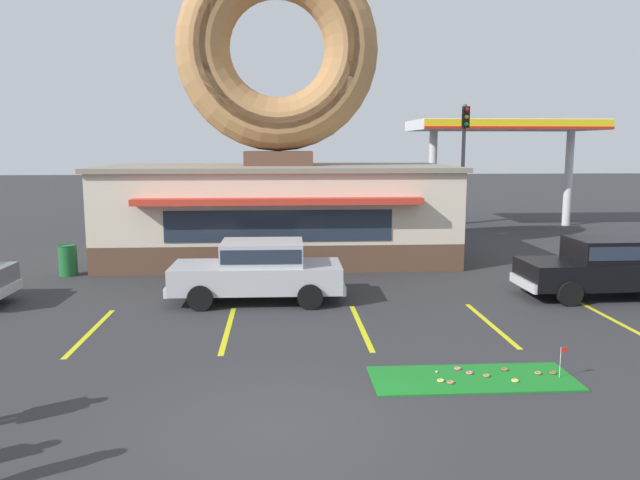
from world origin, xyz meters
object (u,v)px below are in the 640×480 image
object	(u,v)px
car_black	(606,265)
traffic_light_pole	(464,154)
car_silver	(259,269)
golf_ball	(437,372)
trash_bin	(68,260)
putting_flag_pin	(563,355)

from	to	relation	value
car_black	traffic_light_pole	bearing A→B (deg)	94.71
car_silver	traffic_light_pole	size ratio (longest dim) A/B	0.79
golf_ball	car_black	world-z (taller)	car_black
trash_bin	traffic_light_pole	size ratio (longest dim) A/B	0.17
putting_flag_pin	car_black	bearing A→B (deg)	56.33
car_black	traffic_light_pole	world-z (taller)	traffic_light_pole
car_black	traffic_light_pole	size ratio (longest dim) A/B	0.79
putting_flag_pin	car_black	xyz separation A→B (m)	(3.86, 5.79, 0.43)
car_silver	traffic_light_pole	bearing A→B (deg)	50.95
trash_bin	traffic_light_pole	bearing A→B (deg)	24.88
golf_ball	traffic_light_pole	bearing A→B (deg)	72.22
golf_ball	putting_flag_pin	world-z (taller)	putting_flag_pin
trash_bin	traffic_light_pole	xyz separation A→B (m)	(14.59, 6.77, 3.21)
traffic_light_pole	car_silver	bearing A→B (deg)	-129.05
putting_flag_pin	car_silver	world-z (taller)	car_silver
car_black	car_silver	bearing A→B (deg)	179.35
golf_ball	car_silver	size ratio (longest dim) A/B	0.01
car_black	trash_bin	bearing A→B (deg)	166.23
car_black	trash_bin	world-z (taller)	car_black
car_silver	car_black	bearing A→B (deg)	-0.65
golf_ball	putting_flag_pin	bearing A→B (deg)	-9.11
golf_ball	car_silver	world-z (taller)	car_silver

